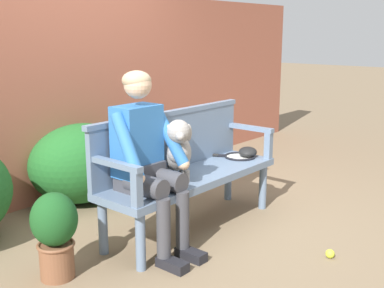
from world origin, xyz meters
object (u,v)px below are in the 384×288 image
(person_seated, at_px, (146,155))
(dog_on_bench, at_px, (177,149))
(garden_bench, at_px, (192,181))
(potted_plant, at_px, (55,231))
(baseball_glove, at_px, (248,152))
(tennis_racket, at_px, (237,156))
(tennis_ball, at_px, (330,254))

(person_seated, relative_size, dog_on_bench, 2.68)
(garden_bench, xyz_separation_m, potted_plant, (-1.22, 0.16, -0.08))
(baseball_glove, bearing_deg, tennis_racket, 110.38)
(person_seated, height_order, baseball_glove, person_seated)
(tennis_racket, bearing_deg, potted_plant, 176.07)
(garden_bench, distance_m, dog_on_bench, 0.38)
(garden_bench, relative_size, dog_on_bench, 3.44)
(garden_bench, relative_size, tennis_ball, 26.21)
(dog_on_bench, xyz_separation_m, tennis_ball, (0.44, -1.10, -0.70))
(dog_on_bench, relative_size, potted_plant, 0.84)
(garden_bench, distance_m, tennis_ball, 1.21)
(baseball_glove, xyz_separation_m, potted_plant, (-1.98, 0.20, -0.19))
(dog_on_bench, bearing_deg, tennis_racket, 3.17)
(tennis_ball, bearing_deg, garden_bench, 101.65)
(baseball_glove, relative_size, potted_plant, 0.37)
(tennis_ball, bearing_deg, potted_plant, 138.58)
(tennis_racket, relative_size, tennis_ball, 8.40)
(garden_bench, relative_size, potted_plant, 2.89)
(person_seated, xyz_separation_m, potted_plant, (-0.68, 0.17, -0.41))
(baseball_glove, bearing_deg, dog_on_bench, 147.29)
(garden_bench, xyz_separation_m, person_seated, (-0.54, -0.02, 0.33))
(dog_on_bench, bearing_deg, tennis_ball, -68.04)
(baseball_glove, relative_size, tennis_ball, 3.33)
(tennis_ball, bearing_deg, baseball_glove, 64.16)
(potted_plant, bearing_deg, person_seated, -14.13)
(baseball_glove, bearing_deg, garden_bench, 145.21)
(dog_on_bench, distance_m, potted_plant, 1.10)
(garden_bench, bearing_deg, dog_on_bench, -173.58)
(garden_bench, bearing_deg, potted_plant, 172.75)
(tennis_racket, height_order, baseball_glove, baseball_glove)
(tennis_racket, xyz_separation_m, baseball_glove, (0.08, -0.07, 0.04))
(garden_bench, height_order, potted_plant, potted_plant)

